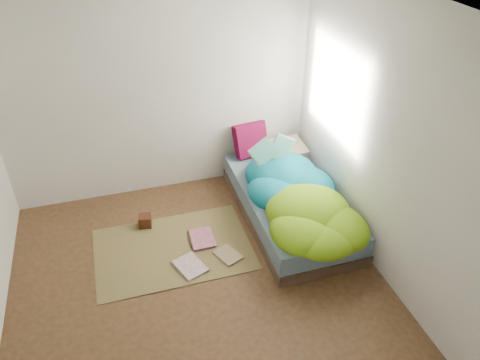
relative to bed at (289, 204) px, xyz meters
name	(u,v)px	position (x,y,z in m)	size (l,w,h in m)	color
ground	(199,284)	(-1.22, -0.72, -0.17)	(3.50, 3.50, 0.00)	#422B19
room_walls	(190,134)	(-1.21, -0.71, 1.46)	(3.54, 3.54, 2.62)	beige
bed	(289,204)	(0.00, 0.00, 0.00)	(1.00, 2.00, 0.34)	#3E3022
duvet	(299,190)	(0.00, -0.22, 0.34)	(0.96, 1.84, 0.34)	#086280
rug	(173,249)	(-1.37, -0.17, -0.16)	(1.60, 1.10, 0.01)	brown
pillow_floral	(281,151)	(0.18, 0.76, 0.24)	(0.60, 0.37, 0.13)	beige
pillow_magenta	(250,140)	(-0.17, 0.92, 0.38)	(0.41, 0.13, 0.41)	#4E0529
open_book	(273,143)	(-0.11, 0.31, 0.65)	(0.46, 0.10, 0.28)	#2A8134
wooden_box	(145,221)	(-1.59, 0.29, -0.09)	(0.13, 0.13, 0.13)	#3B1C0D
floor_book_a	(180,272)	(-1.37, -0.53, -0.14)	(0.24, 0.33, 0.03)	silver
floor_book_b	(191,241)	(-1.17, -0.12, -0.14)	(0.25, 0.33, 0.03)	pink
floor_book_c	(220,259)	(-0.94, -0.48, -0.15)	(0.20, 0.27, 0.02)	tan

